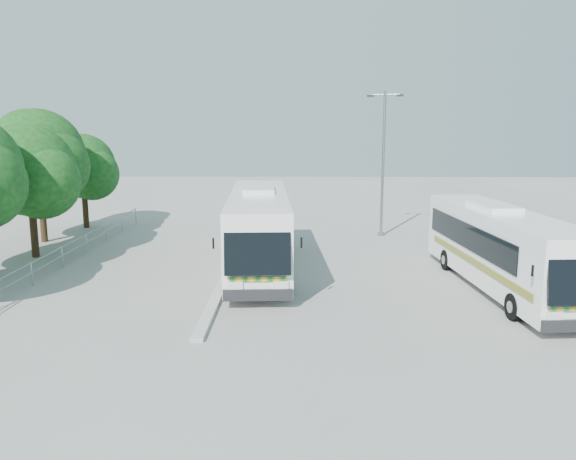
{
  "coord_description": "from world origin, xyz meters",
  "views": [
    {
      "loc": [
        0.63,
        -21.8,
        6.36
      ],
      "look_at": [
        0.33,
        1.96,
        1.96
      ],
      "focal_mm": 35.0,
      "sensor_mm": 36.0,
      "label": 1
    }
  ],
  "objects_px": {
    "tree_far_d": "(39,155)",
    "tree_far_e": "(84,166)",
    "coach_adjacent": "(501,247)",
    "tree_far_c": "(30,171)",
    "lamppost": "(383,157)",
    "coach_main": "(259,227)"
  },
  "relations": [
    {
      "from": "coach_adjacent",
      "to": "lamppost",
      "type": "height_order",
      "value": "lamppost"
    },
    {
      "from": "tree_far_d",
      "to": "lamppost",
      "type": "distance_m",
      "value": 19.11
    },
    {
      "from": "tree_far_c",
      "to": "lamppost",
      "type": "bearing_deg",
      "value": 17.52
    },
    {
      "from": "tree_far_d",
      "to": "coach_adjacent",
      "type": "height_order",
      "value": "tree_far_d"
    },
    {
      "from": "tree_far_e",
      "to": "coach_adjacent",
      "type": "bearing_deg",
      "value": -32.42
    },
    {
      "from": "tree_far_e",
      "to": "lamppost",
      "type": "bearing_deg",
      "value": -7.99
    },
    {
      "from": "tree_far_e",
      "to": "coach_adjacent",
      "type": "distance_m",
      "value": 25.37
    },
    {
      "from": "tree_far_c",
      "to": "coach_main",
      "type": "bearing_deg",
      "value": -10.25
    },
    {
      "from": "tree_far_e",
      "to": "coach_main",
      "type": "height_order",
      "value": "tree_far_e"
    },
    {
      "from": "tree_far_c",
      "to": "coach_main",
      "type": "distance_m",
      "value": 11.55
    },
    {
      "from": "tree_far_c",
      "to": "coach_main",
      "type": "xyz_separation_m",
      "value": [
        11.12,
        -2.01,
        -2.39
      ]
    },
    {
      "from": "tree_far_c",
      "to": "lamppost",
      "type": "relative_size",
      "value": 0.78
    },
    {
      "from": "coach_main",
      "to": "tree_far_e",
      "type": "bearing_deg",
      "value": 135.49
    },
    {
      "from": "tree_far_d",
      "to": "tree_far_e",
      "type": "xyz_separation_m",
      "value": [
        0.68,
        4.5,
        -0.93
      ]
    },
    {
      "from": "coach_adjacent",
      "to": "lamppost",
      "type": "xyz_separation_m",
      "value": [
        -3.0,
        10.98,
        2.89
      ]
    },
    {
      "from": "tree_far_d",
      "to": "coach_adjacent",
      "type": "bearing_deg",
      "value": -22.35
    },
    {
      "from": "tree_far_e",
      "to": "tree_far_d",
      "type": "bearing_deg",
      "value": -98.63
    },
    {
      "from": "tree_far_d",
      "to": "coach_adjacent",
      "type": "distance_m",
      "value": 24.01
    },
    {
      "from": "tree_far_d",
      "to": "lamppost",
      "type": "xyz_separation_m",
      "value": [
        19.01,
        1.93,
        -0.22
      ]
    },
    {
      "from": "tree_far_d",
      "to": "tree_far_e",
      "type": "distance_m",
      "value": 4.65
    },
    {
      "from": "tree_far_e",
      "to": "coach_main",
      "type": "distance_m",
      "value": 15.61
    },
    {
      "from": "tree_far_c",
      "to": "lamppost",
      "type": "distance_m",
      "value": 18.7
    }
  ]
}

